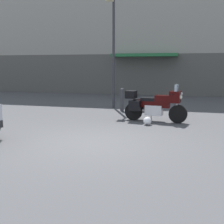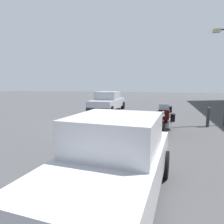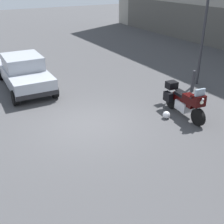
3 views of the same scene
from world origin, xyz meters
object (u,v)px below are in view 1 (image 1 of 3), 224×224
Objects in this scene: motorcycle at (154,104)px; helmet at (147,121)px; streetlamp_curbside at (113,43)px; bollard_curbside at (122,99)px.

motorcycle reaches higher than helmet.
helmet is 5.10m from streetlamp_curbside.
motorcycle is at bearing -51.32° from bollard_curbside.
motorcycle reaches higher than bollard_curbside.
helmet is 0.06× the size of streetlamp_curbside.
bollard_curbside reaches higher than helmet.
bollard_curbside is (-1.55, 2.80, 0.40)m from helmet.
motorcycle is 0.86m from helmet.
helmet is (-0.13, -0.70, -0.48)m from motorcycle.
motorcycle is 2.22× the size of bollard_curbside.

